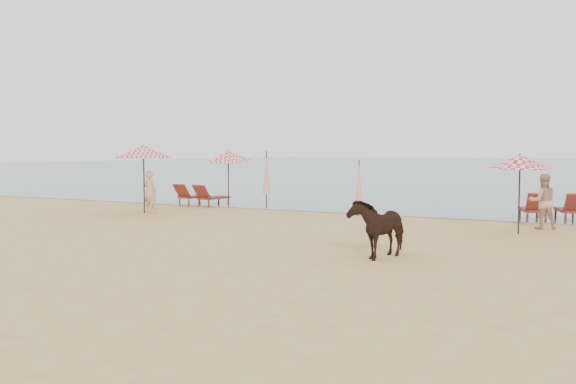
% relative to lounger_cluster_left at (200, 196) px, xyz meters
% --- Properties ---
extents(ground, '(120.00, 120.00, 0.00)m').
position_rel_lounger_cluster_left_xyz_m(ground, '(6.82, -10.18, -0.43)').
color(ground, tan).
rests_on(ground, ground).
extents(sea, '(160.00, 140.00, 0.06)m').
position_rel_lounger_cluster_left_xyz_m(sea, '(6.82, 69.82, -0.43)').
color(sea, '#51606B').
rests_on(sea, ground).
extents(lounger_cluster_left, '(1.90, 1.84, 0.61)m').
position_rel_lounger_cluster_left_xyz_m(lounger_cluster_left, '(0.00, 0.00, 0.00)').
color(lounger_cluster_left, maroon).
rests_on(lounger_cluster_left, ground).
extents(lounger_cluster_right, '(2.28, 2.23, 0.65)m').
position_rel_lounger_cluster_left_xyz_m(lounger_cluster_right, '(13.44, 0.52, 0.03)').
color(lounger_cluster_right, maroon).
rests_on(lounger_cluster_right, ground).
extents(umbrella_open_left_a, '(2.19, 2.19, 2.49)m').
position_rel_lounger_cluster_left_xyz_m(umbrella_open_left_a, '(-0.10, -3.36, 1.81)').
color(umbrella_open_left_a, black).
rests_on(umbrella_open_left_a, ground).
extents(umbrella_open_left_b, '(1.86, 1.89, 2.37)m').
position_rel_lounger_cluster_left_xyz_m(umbrella_open_left_b, '(0.75, 0.98, 1.63)').
color(umbrella_open_left_b, black).
rests_on(umbrella_open_left_b, ground).
extents(umbrella_open_right, '(1.82, 1.82, 2.22)m').
position_rel_lounger_cluster_left_xyz_m(umbrella_open_right, '(12.90, -3.08, 1.57)').
color(umbrella_open_right, black).
rests_on(umbrella_open_right, ground).
extents(umbrella_closed_left, '(0.28, 0.28, 2.27)m').
position_rel_lounger_cluster_left_xyz_m(umbrella_closed_left, '(3.10, 0.08, 0.97)').
color(umbrella_closed_left, black).
rests_on(umbrella_closed_left, ground).
extents(umbrella_closed_right, '(0.24, 0.24, 1.97)m').
position_rel_lounger_cluster_left_xyz_m(umbrella_closed_right, '(7.27, -0.74, 0.78)').
color(umbrella_closed_right, black).
rests_on(umbrella_closed_right, ground).
extents(cow, '(1.00, 1.64, 1.29)m').
position_rel_lounger_cluster_left_xyz_m(cow, '(10.75, -8.43, 0.22)').
color(cow, black).
rests_on(cow, ground).
extents(beachgoer_left, '(0.59, 0.41, 1.55)m').
position_rel_lounger_cluster_left_xyz_m(beachgoer_left, '(0.04, -3.19, 0.35)').
color(beachgoer_left, tan).
rests_on(beachgoer_left, ground).
extents(beachgoer_right_a, '(0.94, 0.83, 1.63)m').
position_rel_lounger_cluster_left_xyz_m(beachgoer_right_a, '(13.36, -1.56, 0.39)').
color(beachgoer_right_a, tan).
rests_on(beachgoer_right_a, ground).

